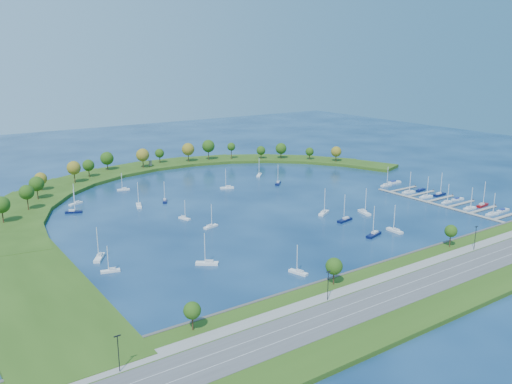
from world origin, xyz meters
TOP-DOWN VIEW (x-y plane):
  - ground at (0.00, 0.00)m, footprint 700.00×700.00m
  - south_shoreline at (0.03, -122.88)m, footprint 420.00×43.10m
  - breakwater at (-46.33, 48.72)m, footprint 286.74×247.64m
  - breakwater_trees at (-12.75, 90.20)m, footprint 237.97×95.38m
  - harbor_tower at (-10.19, 114.81)m, footprint 2.60×2.60m
  - dock_system at (85.30, -61.00)m, footprint 24.28×82.00m
  - moored_boat_0 at (-87.42, 36.09)m, footprint 8.52×5.77m
  - moored_boat_1 at (-81.73, 51.21)m, footprint 8.23×5.46m
  - moored_boat_2 at (-98.58, -48.82)m, footprint 7.37×3.75m
  - moored_boat_3 at (24.75, -78.18)m, footprint 2.83×8.73m
  - moored_boat_4 at (-55.37, 27.77)m, footprint 5.22×9.31m
  - moored_boat_5 at (39.93, 51.58)m, footprint 7.66×7.73m
  - moored_boat_6 at (-45.66, -6.01)m, footprint 3.98×6.96m
  - moored_boat_7 at (36.29, 25.88)m, footprint 7.83×7.45m
  - moored_boat_8 at (12.62, -76.64)m, footprint 10.05×5.14m
  - moored_boat_9 at (-39.83, 28.61)m, footprint 5.41×8.14m
  - moored_boat_10 at (3.95, 34.25)m, footprint 8.53×5.18m
  - moored_boat_11 at (-97.65, -33.61)m, footprint 7.02×9.20m
  - moored_boat_12 at (17.22, -53.44)m, footprint 9.59×4.24m
  - moored_boat_13 at (-41.80, -90.07)m, footprint 4.24×7.91m
  - moored_boat_14 at (-65.28, -63.14)m, footprint 8.42×7.26m
  - moored_boat_15 at (-41.50, -24.73)m, footprint 7.98×4.02m
  - moored_boat_16 at (16.76, -38.62)m, footprint 9.20×6.54m
  - moored_boat_17 at (34.24, -49.89)m, footprint 5.00×9.52m
  - moored_boat_18 at (-49.19, 65.99)m, footprint 7.56×3.64m
  - docked_boat_0 at (85.53, -88.50)m, footprint 8.00×3.03m
  - docked_boat_1 at (95.98, -88.17)m, footprint 8.56×2.66m
  - docked_boat_2 at (85.52, -75.86)m, footprint 8.12×2.85m
  - docked_boat_3 at (96.00, -76.41)m, footprint 9.35×3.73m
  - docked_boat_4 at (85.54, -61.70)m, footprint 7.34×2.09m
  - docked_boat_5 at (95.98, -61.22)m, footprint 8.12×2.96m
  - docked_boat_6 at (85.52, -48.00)m, footprint 8.58×3.25m
  - docked_boat_7 at (96.00, -49.25)m, footprint 9.18×2.97m
  - docked_boat_8 at (85.51, -35.59)m, footprint 8.87×2.94m
  - docked_boat_9 at (95.99, -36.01)m, footprint 8.08×3.46m
  - docked_boat_10 at (87.92, -16.43)m, footprint 8.37×2.79m
  - docked_boat_11 at (97.87, -14.04)m, footprint 9.53×3.73m

SIDE VIEW (x-z plane):
  - ground at x=0.00m, z-range 0.00..0.00m
  - dock_system at x=85.30m, z-range -0.45..1.15m
  - docked_boat_9 at x=95.99m, z-range -0.21..1.38m
  - docked_boat_5 at x=95.98m, z-range -0.21..1.41m
  - docked_boat_1 at x=95.98m, z-range -0.23..1.50m
  - docked_boat_11 at x=97.87m, z-range -0.25..1.64m
  - moored_boat_6 at x=-45.66m, z-range -4.08..5.79m
  - moored_boat_2 at x=-98.58m, z-range -4.35..6.08m
  - moored_boat_18 at x=-49.19m, z-range -4.49..6.23m
  - docked_boat_4 at x=85.54m, z-range -4.52..6.26m
  - moored_boat_13 at x=-41.80m, z-range -4.71..6.48m
  - moored_boat_15 at x=-41.50m, z-range -4.76..6.53m
  - docked_boat_0 at x=85.53m, z-range -4.84..6.63m
  - moored_boat_9 at x=-39.83m, z-range -4.95..6.74m
  - docked_boat_2 at x=85.52m, z-range -4.96..6.76m
  - moored_boat_1 at x=-81.73m, z-range -5.01..6.81m
  - docked_boat_10 at x=87.92m, z-range -5.15..6.97m
  - moored_boat_10 at x=3.95m, z-range -5.16..6.98m
  - moored_boat_0 at x=-87.42m, z-range -5.22..7.04m
  - docked_boat_6 at x=85.52m, z-range -5.24..7.07m
  - moored_boat_7 at x=36.29m, z-range -5.29..7.13m
  - moored_boat_5 at x=39.93m, z-range -5.33..7.17m
  - moored_boat_3 at x=24.75m, z-range -5.41..7.26m
  - moored_boat_14 at x=-65.28m, z-range -5.49..7.35m
  - docked_boat_8 at x=85.51m, z-range -5.50..7.36m
  - moored_boat_4 at x=-55.37m, z-range -5.65..7.54m
  - docked_boat_7 at x=96.00m, z-range -5.72..7.61m
  - moored_boat_16 at x=16.76m, z-range -5.73..7.62m
  - docked_boat_3 at x=96.00m, z-range -5.74..7.63m
  - moored_boat_17 at x=34.24m, z-range -5.79..7.69m
  - moored_boat_11 at x=-97.65m, z-range -5.82..7.72m
  - moored_boat_12 at x=17.22m, z-range -5.86..7.77m
  - moored_boat_8 at x=12.62m, z-range -6.14..8.09m
  - breakwater at x=-46.33m, z-range -0.01..1.99m
  - south_shoreline at x=0.03m, z-range -4.80..6.80m
  - harbor_tower at x=-10.19m, z-range 2.05..5.97m
  - breakwater_trees at x=-12.75m, z-range 2.91..18.06m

